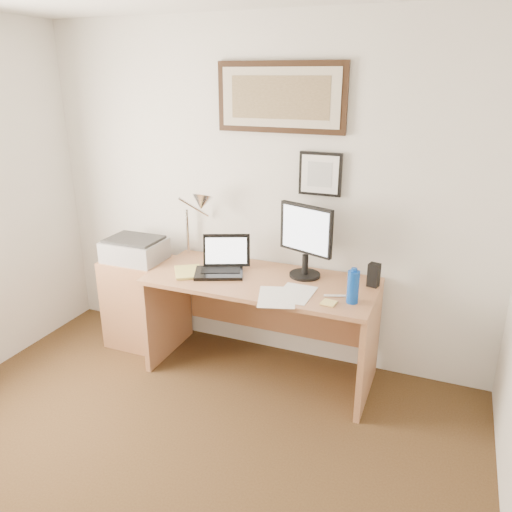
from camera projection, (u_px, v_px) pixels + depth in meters
The scene contains 17 objects.
wall_back at pixel (261, 196), 3.69m from camera, with size 3.50×0.02×2.50m, color silver.
side_cabinet at pixel (141, 302), 4.04m from camera, with size 0.50×0.40×0.73m, color #9C6541.
water_bottle at pixel (353, 287), 3.09m from camera, with size 0.07×0.07×0.21m, color #0D40A9.
bottle_cap at pixel (354, 270), 3.05m from camera, with size 0.04×0.04×0.02m, color #0D40A9.
speaker at pixel (374, 275), 3.34m from camera, with size 0.07×0.06×0.16m, color black.
paper_sheet_a at pixel (277, 297), 3.20m from camera, with size 0.23×0.33×0.00m, color white.
paper_sheet_b at pixel (296, 293), 3.25m from camera, with size 0.22×0.31×0.00m, color white.
sticky_pad at pixel (329, 303), 3.11m from camera, with size 0.09×0.09×0.01m, color #F2D772.
marker_pen at pixel (335, 296), 3.20m from camera, with size 0.02×0.02×0.14m, color white.
book at pixel (175, 273), 3.57m from camera, with size 0.19×0.25×0.02m, color #D2C762.
desk at pixel (265, 305), 3.64m from camera, with size 1.60×0.70×0.75m.
laptop at pixel (222, 265), 3.59m from camera, with size 0.41×0.41×0.26m.
lcd_monitor at pixel (306, 238), 3.43m from camera, with size 0.41×0.22×0.52m.
printer at pixel (135, 249), 3.87m from camera, with size 0.44×0.34×0.18m.
desk_lamp at pixel (200, 205), 3.69m from camera, with size 0.29×0.27×0.53m.
picture_large at pixel (280, 97), 3.37m from camera, with size 0.92×0.04×0.47m.
picture_small at pixel (320, 174), 3.44m from camera, with size 0.30×0.03×0.30m.
Camera 1 is at (1.32, -1.37, 2.10)m, focal length 35.00 mm.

